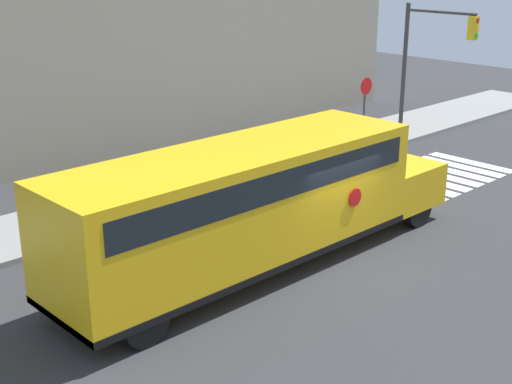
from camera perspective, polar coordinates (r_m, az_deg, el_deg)
name	(u,v)px	position (r m, az deg, el deg)	size (l,w,h in m)	color
ground_plane	(331,259)	(17.49, 6.00, -5.39)	(60.00, 60.00, 0.00)	#333335
sidewalk_strip	(169,193)	(21.91, -6.97, -0.10)	(44.00, 3.00, 0.15)	gray
crosswalk_stripes	(432,177)	(24.23, 13.89, 1.18)	(5.40, 3.20, 0.01)	white
school_bus	(252,200)	(16.26, -0.33, -0.65)	(11.23, 2.57, 3.00)	yellow
stop_sign	(365,104)	(26.47, 8.70, 6.96)	(0.63, 0.10, 2.74)	#38383A
traffic_light	(427,55)	(27.18, 13.51, 10.64)	(0.28, 2.95, 5.26)	#38383A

